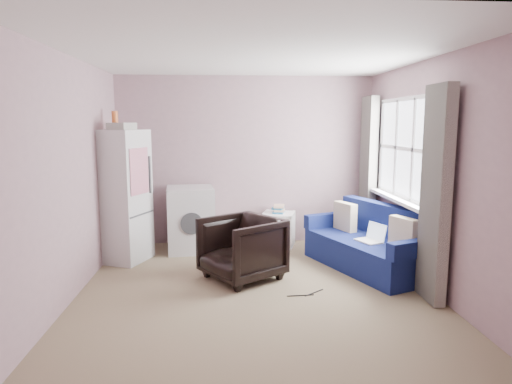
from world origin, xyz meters
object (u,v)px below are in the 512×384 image
at_px(washing_machine, 191,218).
at_px(armchair, 242,245).
at_px(side_table, 278,227).
at_px(sofa, 372,246).
at_px(fridge, 121,195).

bearing_deg(washing_machine, armchair, -68.01).
bearing_deg(side_table, washing_machine, -172.68).
distance_m(armchair, sofa, 1.67).
relative_size(armchair, washing_machine, 0.88).
bearing_deg(armchair, washing_machine, 173.32).
bearing_deg(fridge, armchair, -6.99).
height_order(fridge, washing_machine, fridge).
relative_size(fridge, side_table, 3.19).
distance_m(armchair, washing_machine, 1.43).
height_order(fridge, side_table, fridge).
distance_m(fridge, washing_machine, 1.04).
relative_size(fridge, sofa, 1.02).
relative_size(fridge, washing_machine, 2.15).
bearing_deg(fridge, side_table, 36.98).
height_order(washing_machine, sofa, washing_machine).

